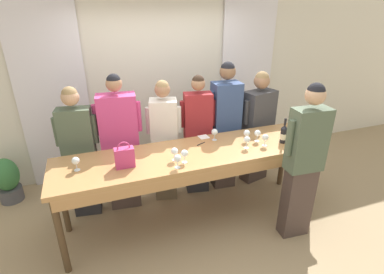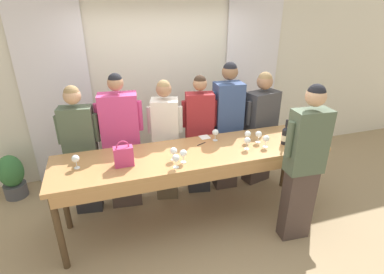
{
  "view_description": "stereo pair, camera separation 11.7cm",
  "coord_description": "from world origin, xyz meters",
  "px_view_note": "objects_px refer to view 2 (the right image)",
  "views": [
    {
      "loc": [
        -1.07,
        -2.87,
        2.53
      ],
      "look_at": [
        0.0,
        0.08,
        1.12
      ],
      "focal_mm": 28.0,
      "sensor_mm": 36.0,
      "label": 1
    },
    {
      "loc": [
        -0.96,
        -2.91,
        2.53
      ],
      "look_at": [
        0.0,
        0.08,
        1.12
      ],
      "focal_mm": 28.0,
      "sensor_mm": 36.0,
      "label": 2
    }
  ],
  "objects_px": {
    "wine_glass_back_mid": "(174,151)",
    "guest_striped_shirt": "(199,135)",
    "guest_olive_jacket": "(81,150)",
    "wine_glass_front_mid": "(294,137)",
    "wine_bottle": "(285,135)",
    "wine_glass_center_right": "(248,134)",
    "wine_glass_back_right": "(176,158)",
    "guest_pink_top": "(122,143)",
    "wine_glass_front_right": "(266,139)",
    "wine_glass_center_mid": "(75,159)",
    "guest_cream_sweater": "(166,141)",
    "wine_glass_back_left": "(215,133)",
    "handbag": "(124,156)",
    "wine_glass_near_host": "(259,135)",
    "wine_glass_front_left": "(183,153)",
    "tasting_bar": "(195,159)",
    "guest_navy_coat": "(227,127)",
    "guest_beige_cap": "(260,128)",
    "host_pouring": "(304,164)",
    "potted_plant": "(12,176)",
    "wine_glass_center_left": "(247,141)"
  },
  "relations": [
    {
      "from": "wine_bottle",
      "to": "wine_glass_front_mid",
      "type": "distance_m",
      "value": 0.1
    },
    {
      "from": "wine_bottle",
      "to": "wine_glass_front_mid",
      "type": "bearing_deg",
      "value": -33.85
    },
    {
      "from": "tasting_bar",
      "to": "wine_glass_back_mid",
      "type": "height_order",
      "value": "wine_glass_back_mid"
    },
    {
      "from": "wine_glass_back_mid",
      "to": "guest_olive_jacket",
      "type": "xyz_separation_m",
      "value": [
        -0.98,
        0.73,
        -0.19
      ]
    },
    {
      "from": "wine_glass_back_mid",
      "to": "guest_navy_coat",
      "type": "xyz_separation_m",
      "value": [
        0.96,
        0.73,
        -0.12
      ]
    },
    {
      "from": "guest_cream_sweater",
      "to": "guest_olive_jacket",
      "type": "bearing_deg",
      "value": 180.0
    },
    {
      "from": "wine_glass_front_right",
      "to": "wine_glass_center_mid",
      "type": "height_order",
      "value": "same"
    },
    {
      "from": "wine_glass_back_mid",
      "to": "guest_striped_shirt",
      "type": "bearing_deg",
      "value": 53.09
    },
    {
      "from": "guest_pink_top",
      "to": "wine_glass_back_left",
      "type": "bearing_deg",
      "value": -19.86
    },
    {
      "from": "guest_beige_cap",
      "to": "wine_glass_back_mid",
      "type": "bearing_deg",
      "value": -153.81
    },
    {
      "from": "handbag",
      "to": "wine_glass_front_left",
      "type": "distance_m",
      "value": 0.62
    },
    {
      "from": "wine_glass_front_left",
      "to": "wine_glass_near_host",
      "type": "relative_size",
      "value": 1.0
    },
    {
      "from": "wine_glass_front_right",
      "to": "wine_glass_back_right",
      "type": "relative_size",
      "value": 1.0
    },
    {
      "from": "wine_glass_front_left",
      "to": "guest_navy_coat",
      "type": "height_order",
      "value": "guest_navy_coat"
    },
    {
      "from": "wine_bottle",
      "to": "wine_glass_center_mid",
      "type": "relative_size",
      "value": 2.11
    },
    {
      "from": "guest_navy_coat",
      "to": "wine_glass_front_left",
      "type": "bearing_deg",
      "value": -137.01
    },
    {
      "from": "guest_striped_shirt",
      "to": "wine_glass_center_right",
      "type": "bearing_deg",
      "value": -53.23
    },
    {
      "from": "wine_glass_front_left",
      "to": "wine_glass_front_mid",
      "type": "height_order",
      "value": "same"
    },
    {
      "from": "host_pouring",
      "to": "wine_glass_center_left",
      "type": "bearing_deg",
      "value": 130.04
    },
    {
      "from": "tasting_bar",
      "to": "wine_glass_center_mid",
      "type": "distance_m",
      "value": 1.28
    },
    {
      "from": "wine_glass_back_left",
      "to": "guest_navy_coat",
      "type": "height_order",
      "value": "guest_navy_coat"
    },
    {
      "from": "wine_glass_back_left",
      "to": "wine_glass_near_host",
      "type": "distance_m",
      "value": 0.52
    },
    {
      "from": "wine_glass_front_mid",
      "to": "wine_glass_back_right",
      "type": "relative_size",
      "value": 1.0
    },
    {
      "from": "guest_striped_shirt",
      "to": "wine_bottle",
      "type": "bearing_deg",
      "value": -42.28
    },
    {
      "from": "wine_glass_back_right",
      "to": "wine_glass_front_mid",
      "type": "bearing_deg",
      "value": 3.48
    },
    {
      "from": "guest_striped_shirt",
      "to": "wine_glass_center_mid",
      "type": "bearing_deg",
      "value": -159.02
    },
    {
      "from": "wine_glass_back_mid",
      "to": "wine_glass_front_mid",
      "type": "bearing_deg",
      "value": -2.97
    },
    {
      "from": "wine_glass_front_left",
      "to": "guest_pink_top",
      "type": "distance_m",
      "value": 1.01
    },
    {
      "from": "guest_navy_coat",
      "to": "host_pouring",
      "type": "bearing_deg",
      "value": -74.47
    },
    {
      "from": "guest_olive_jacket",
      "to": "potted_plant",
      "type": "relative_size",
      "value": 2.63
    },
    {
      "from": "guest_pink_top",
      "to": "potted_plant",
      "type": "height_order",
      "value": "guest_pink_top"
    },
    {
      "from": "wine_glass_back_mid",
      "to": "wine_glass_back_right",
      "type": "bearing_deg",
      "value": -96.67
    },
    {
      "from": "wine_glass_center_left",
      "to": "wine_glass_center_mid",
      "type": "bearing_deg",
      "value": 175.71
    },
    {
      "from": "wine_glass_back_left",
      "to": "guest_striped_shirt",
      "type": "distance_m",
      "value": 0.45
    },
    {
      "from": "wine_glass_back_right",
      "to": "guest_olive_jacket",
      "type": "xyz_separation_m",
      "value": [
        -0.96,
        0.89,
        -0.19
      ]
    },
    {
      "from": "guest_pink_top",
      "to": "guest_olive_jacket",
      "type": "bearing_deg",
      "value": 180.0
    },
    {
      "from": "wine_glass_center_mid",
      "to": "guest_cream_sweater",
      "type": "distance_m",
      "value": 1.25
    },
    {
      "from": "wine_glass_near_host",
      "to": "host_pouring",
      "type": "height_order",
      "value": "host_pouring"
    },
    {
      "from": "wine_glass_back_left",
      "to": "guest_beige_cap",
      "type": "xyz_separation_m",
      "value": [
        0.87,
        0.4,
        -0.21
      ]
    },
    {
      "from": "wine_glass_front_mid",
      "to": "guest_olive_jacket",
      "type": "relative_size",
      "value": 0.09
    },
    {
      "from": "wine_bottle",
      "to": "wine_glass_center_left",
      "type": "xyz_separation_m",
      "value": [
        -0.49,
        0.02,
        -0.01
      ]
    },
    {
      "from": "handbag",
      "to": "wine_glass_near_host",
      "type": "bearing_deg",
      "value": 2.59
    },
    {
      "from": "wine_glass_front_right",
      "to": "guest_navy_coat",
      "type": "height_order",
      "value": "guest_navy_coat"
    },
    {
      "from": "wine_glass_back_right",
      "to": "guest_striped_shirt",
      "type": "relative_size",
      "value": 0.09
    },
    {
      "from": "wine_glass_back_right",
      "to": "wine_glass_near_host",
      "type": "relative_size",
      "value": 1.0
    },
    {
      "from": "wine_glass_back_right",
      "to": "guest_pink_top",
      "type": "xyz_separation_m",
      "value": [
        -0.47,
        0.89,
        -0.17
      ]
    },
    {
      "from": "wine_glass_back_left",
      "to": "guest_striped_shirt",
      "type": "bearing_deg",
      "value": 99.62
    },
    {
      "from": "wine_glass_front_left",
      "to": "host_pouring",
      "type": "height_order",
      "value": "host_pouring"
    },
    {
      "from": "wine_glass_center_right",
      "to": "guest_olive_jacket",
      "type": "height_order",
      "value": "guest_olive_jacket"
    },
    {
      "from": "handbag",
      "to": "guest_pink_top",
      "type": "relative_size",
      "value": 0.16
    }
  ]
}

